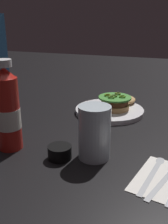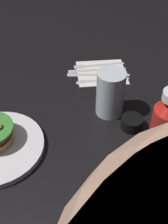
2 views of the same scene
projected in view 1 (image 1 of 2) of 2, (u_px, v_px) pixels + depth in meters
The scene contains 7 objects.
ground_plane at pixel (118, 126), 0.86m from camera, with size 3.00×3.00×0.00m, color black.
dinner_plate at pixel (109, 111), 0.98m from camera, with size 0.25×0.25×0.02m, color white.
burger_sandwich at pixel (117, 101), 0.99m from camera, with size 0.19×0.12×0.05m.
ketchup_bottle at pixel (8, 111), 0.69m from camera, with size 0.06×0.06×0.24m.
water_glass at pixel (94, 132), 0.65m from camera, with size 0.08×0.08×0.13m, color silver.
condiment_cup at pixel (60, 152), 0.66m from camera, with size 0.06×0.06×0.03m, color black.
spoon_utensil at pixel (155, 168), 0.62m from camera, with size 0.18×0.05×0.00m.
Camera 1 is at (-0.79, -0.16, 0.34)m, focal length 43.11 mm.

